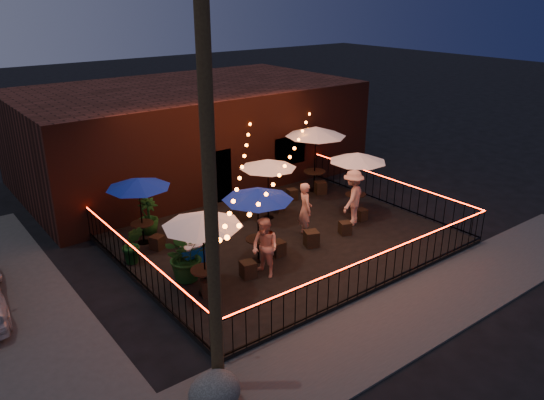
{
  "coord_description": "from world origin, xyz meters",
  "views": [
    {
      "loc": [
        -9.87,
        -10.26,
        7.64
      ],
      "look_at": [
        -0.03,
        2.61,
        1.31
      ],
      "focal_mm": 35.0,
      "sensor_mm": 36.0,
      "label": 1
    }
  ],
  "objects_px": {
    "utility_pole": "(211,210)",
    "cafe_table_0": "(202,221)",
    "cafe_table_4": "(358,158)",
    "cafe_table_5": "(316,132)",
    "cooler": "(192,258)",
    "boulder": "(215,392)",
    "cafe_table_3": "(268,164)",
    "cafe_table_1": "(138,184)",
    "cafe_table_2": "(258,195)"
  },
  "relations": [
    {
      "from": "utility_pole",
      "to": "cafe_table_0",
      "type": "xyz_separation_m",
      "value": [
        1.6,
        3.19,
        -1.74
      ]
    },
    {
      "from": "utility_pole",
      "to": "cafe_table_0",
      "type": "height_order",
      "value": "utility_pole"
    },
    {
      "from": "cafe_table_4",
      "to": "cafe_table_5",
      "type": "bearing_deg",
      "value": 82.54
    },
    {
      "from": "cooler",
      "to": "cafe_table_4",
      "type": "bearing_deg",
      "value": -0.99
    },
    {
      "from": "cafe_table_4",
      "to": "boulder",
      "type": "relative_size",
      "value": 2.73
    },
    {
      "from": "cafe_table_3",
      "to": "boulder",
      "type": "distance_m",
      "value": 9.4
    },
    {
      "from": "cafe_table_5",
      "to": "cooler",
      "type": "height_order",
      "value": "cafe_table_5"
    },
    {
      "from": "cafe_table_3",
      "to": "cafe_table_4",
      "type": "distance_m",
      "value": 3.22
    },
    {
      "from": "cafe_table_1",
      "to": "cafe_table_2",
      "type": "height_order",
      "value": "cafe_table_2"
    },
    {
      "from": "cafe_table_3",
      "to": "cafe_table_5",
      "type": "bearing_deg",
      "value": 19.48
    },
    {
      "from": "cafe_table_0",
      "to": "cafe_table_3",
      "type": "relative_size",
      "value": 0.95
    },
    {
      "from": "cafe_table_2",
      "to": "cooler",
      "type": "distance_m",
      "value": 2.59
    },
    {
      "from": "cafe_table_1",
      "to": "cafe_table_5",
      "type": "distance_m",
      "value": 7.62
    },
    {
      "from": "cooler",
      "to": "utility_pole",
      "type": "bearing_deg",
      "value": -116.89
    },
    {
      "from": "cooler",
      "to": "cafe_table_3",
      "type": "bearing_deg",
      "value": 20.34
    },
    {
      "from": "utility_pole",
      "to": "cafe_table_5",
      "type": "bearing_deg",
      "value": 38.81
    },
    {
      "from": "cooler",
      "to": "boulder",
      "type": "xyz_separation_m",
      "value": [
        -2.28,
        -4.89,
        -0.2
      ]
    },
    {
      "from": "utility_pole",
      "to": "cafe_table_2",
      "type": "xyz_separation_m",
      "value": [
        3.83,
        3.87,
        -1.76
      ]
    },
    {
      "from": "cafe_table_3",
      "to": "cafe_table_4",
      "type": "relative_size",
      "value": 0.92
    },
    {
      "from": "cafe_table_2",
      "to": "boulder",
      "type": "bearing_deg",
      "value": -134.24
    },
    {
      "from": "utility_pole",
      "to": "cafe_table_1",
      "type": "distance_m",
      "value": 7.49
    },
    {
      "from": "boulder",
      "to": "cafe_table_2",
      "type": "bearing_deg",
      "value": 45.76
    },
    {
      "from": "cafe_table_0",
      "to": "cafe_table_3",
      "type": "bearing_deg",
      "value": 34.91
    },
    {
      "from": "cafe_table_2",
      "to": "cafe_table_4",
      "type": "distance_m",
      "value": 5.11
    },
    {
      "from": "utility_pole",
      "to": "cafe_table_3",
      "type": "height_order",
      "value": "utility_pole"
    },
    {
      "from": "cafe_table_4",
      "to": "cafe_table_5",
      "type": "distance_m",
      "value": 2.67
    },
    {
      "from": "cafe_table_2",
      "to": "cafe_table_3",
      "type": "relative_size",
      "value": 0.99
    },
    {
      "from": "utility_pole",
      "to": "cafe_table_5",
      "type": "xyz_separation_m",
      "value": [
        9.2,
        7.4,
        -1.43
      ]
    },
    {
      "from": "cooler",
      "to": "cafe_table_5",
      "type": "bearing_deg",
      "value": 18.45
    },
    {
      "from": "boulder",
      "to": "cooler",
      "type": "bearing_deg",
      "value": 65.02
    },
    {
      "from": "cafe_table_5",
      "to": "cafe_table_0",
      "type": "bearing_deg",
      "value": -151.04
    },
    {
      "from": "cafe_table_2",
      "to": "cafe_table_3",
      "type": "distance_m",
      "value": 3.25
    },
    {
      "from": "utility_pole",
      "to": "boulder",
      "type": "height_order",
      "value": "utility_pole"
    },
    {
      "from": "cafe_table_4",
      "to": "boulder",
      "type": "bearing_deg",
      "value": -150.56
    },
    {
      "from": "cafe_table_1",
      "to": "boulder",
      "type": "distance_m",
      "value": 7.95
    },
    {
      "from": "cafe_table_5",
      "to": "cafe_table_1",
      "type": "bearing_deg",
      "value": -177.61
    },
    {
      "from": "cafe_table_0",
      "to": "cafe_table_2",
      "type": "xyz_separation_m",
      "value": [
        2.23,
        0.67,
        -0.01
      ]
    },
    {
      "from": "cafe_table_4",
      "to": "cooler",
      "type": "distance_m",
      "value": 7.12
    },
    {
      "from": "utility_pole",
      "to": "boulder",
      "type": "relative_size",
      "value": 8.17
    },
    {
      "from": "cooler",
      "to": "boulder",
      "type": "distance_m",
      "value": 5.4
    },
    {
      "from": "cooler",
      "to": "boulder",
      "type": "bearing_deg",
      "value": -118.5
    },
    {
      "from": "cafe_table_0",
      "to": "cooler",
      "type": "bearing_deg",
      "value": 75.44
    },
    {
      "from": "cafe_table_1",
      "to": "cafe_table_0",
      "type": "bearing_deg",
      "value": -90.0
    },
    {
      "from": "cafe_table_4",
      "to": "boulder",
      "type": "distance_m",
      "value": 10.73
    },
    {
      "from": "cafe_table_0",
      "to": "cafe_table_2",
      "type": "relative_size",
      "value": 0.96
    },
    {
      "from": "cafe_table_1",
      "to": "cooler",
      "type": "distance_m",
      "value": 3.07
    },
    {
      "from": "cafe_table_3",
      "to": "cooler",
      "type": "bearing_deg",
      "value": -156.14
    },
    {
      "from": "cafe_table_0",
      "to": "cooler",
      "type": "xyz_separation_m",
      "value": [
        0.33,
        1.27,
        -1.67
      ]
    },
    {
      "from": "utility_pole",
      "to": "cooler",
      "type": "xyz_separation_m",
      "value": [
        1.93,
        4.47,
        -3.42
      ]
    },
    {
      "from": "utility_pole",
      "to": "cafe_table_2",
      "type": "distance_m",
      "value": 5.72
    }
  ]
}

